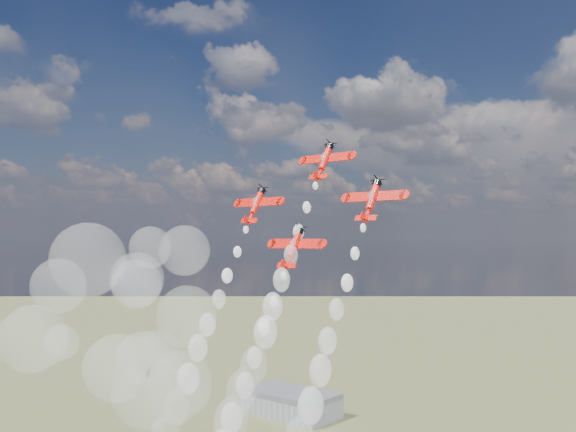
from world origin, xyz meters
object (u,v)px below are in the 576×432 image
(plane_slot, at_px, (294,247))
(plane_right, at_px, (372,199))
(plane_left, at_px, (256,205))
(hangar, at_px, (291,403))
(plane_lead, at_px, (324,160))

(plane_slot, bearing_deg, plane_right, 19.10)
(plane_left, height_order, plane_slot, plane_left)
(plane_left, distance_m, plane_slot, 18.62)
(hangar, bearing_deg, plane_left, -52.90)
(plane_lead, bearing_deg, plane_right, -19.10)
(hangar, relative_size, plane_left, 3.78)
(hangar, bearing_deg, plane_lead, -48.61)
(plane_right, bearing_deg, plane_slot, -160.90)
(plane_lead, bearing_deg, plane_left, -160.90)
(hangar, bearing_deg, plane_right, -46.53)
(hangar, xyz_separation_m, plane_slot, (135.52, -164.32, 88.81))
(hangar, distance_m, plane_left, 222.22)
(plane_lead, distance_m, plane_slot, 21.36)
(plane_right, xyz_separation_m, plane_slot, (-15.26, -5.28, -9.28))
(plane_lead, xyz_separation_m, plane_slot, (0.00, -10.57, -18.56))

